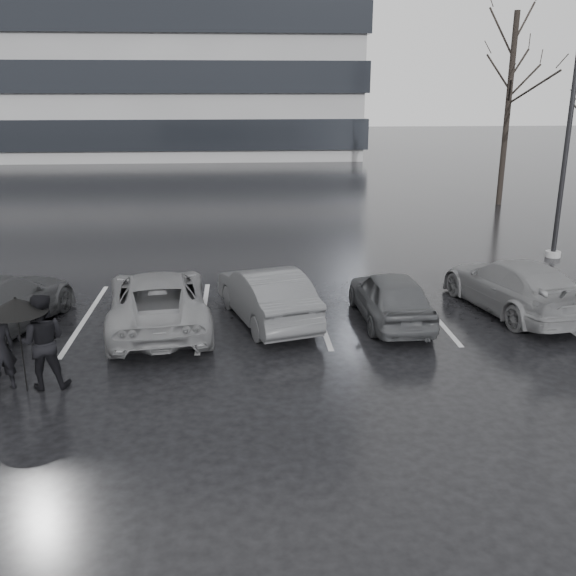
% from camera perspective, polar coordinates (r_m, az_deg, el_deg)
% --- Properties ---
extents(ground, '(160.00, 160.00, 0.00)m').
position_cam_1_polar(ground, '(13.47, 1.35, -5.72)').
color(ground, black).
rests_on(ground, ground).
extents(car_main, '(1.55, 3.63, 1.22)m').
position_cam_1_polar(car_main, '(15.20, 9.11, -0.75)').
color(car_main, black).
rests_on(car_main, ground).
extents(car_west_a, '(2.42, 4.16, 1.30)m').
position_cam_1_polar(car_west_a, '(15.04, -1.93, -0.58)').
color(car_west_a, '#2E2E30').
rests_on(car_west_a, ground).
extents(car_west_b, '(2.76, 4.95, 1.31)m').
position_cam_1_polar(car_west_b, '(14.95, -11.48, -1.02)').
color(car_west_b, '#505052').
rests_on(car_west_b, ground).
extents(car_east, '(2.66, 4.75, 1.30)m').
position_cam_1_polar(car_east, '(16.64, 19.42, 0.20)').
color(car_east, '#505052').
rests_on(car_east, ground).
extents(pedestrian_right, '(0.93, 0.75, 1.79)m').
position_cam_1_polar(pedestrian_right, '(12.46, -21.01, -4.46)').
color(pedestrian_right, black).
rests_on(pedestrian_right, ground).
extents(umbrella, '(1.07, 1.07, 1.81)m').
position_cam_1_polar(umbrella, '(12.16, -23.03, -1.45)').
color(umbrella, black).
rests_on(umbrella, ground).
extents(lamp_post, '(0.48, 0.48, 8.81)m').
position_cam_1_polar(lamp_post, '(22.07, 23.68, 12.73)').
color(lamp_post, gray).
rests_on(lamp_post, ground).
extents(stall_stripes, '(19.72, 5.00, 0.00)m').
position_cam_1_polar(stall_stripes, '(15.74, -2.45, -2.23)').
color(stall_stripes, '#B5B5B8').
rests_on(stall_stripes, ground).
extents(tree_north, '(0.26, 0.26, 8.50)m').
position_cam_1_polar(tree_north, '(31.80, 18.93, 14.63)').
color(tree_north, black).
rests_on(tree_north, ground).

